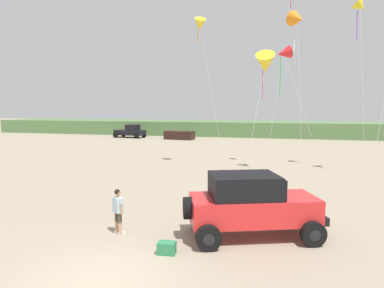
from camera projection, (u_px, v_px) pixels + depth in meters
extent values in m
plane|color=gray|center=(100.00, 279.00, 9.16)|extent=(220.00, 220.00, 0.00)
cube|color=#567A47|center=(252.00, 129.00, 55.33)|extent=(90.00, 9.15, 2.28)
cube|color=red|center=(253.00, 209.00, 12.04)|extent=(4.77, 3.25, 0.90)
cube|color=red|center=(298.00, 197.00, 12.16)|extent=(1.62, 1.97, 0.12)
cube|color=black|center=(244.00, 186.00, 11.91)|extent=(2.77, 2.45, 0.80)
cube|color=black|center=(277.00, 186.00, 12.04)|extent=(0.67, 1.60, 0.72)
cube|color=black|center=(315.00, 214.00, 12.29)|extent=(0.81, 1.76, 0.28)
cylinder|color=black|center=(188.00, 208.00, 11.80)|extent=(0.55, 0.83, 0.77)
cylinder|color=black|center=(289.00, 215.00, 13.29)|extent=(0.89, 0.57, 0.84)
cylinder|color=black|center=(289.00, 215.00, 13.29)|extent=(0.47, 0.43, 0.38)
cylinder|color=black|center=(313.00, 234.00, 11.26)|extent=(0.89, 0.57, 0.84)
cylinder|color=black|center=(313.00, 234.00, 11.26)|extent=(0.47, 0.43, 0.38)
cylinder|color=black|center=(200.00, 217.00, 12.95)|extent=(0.89, 0.57, 0.84)
cylinder|color=black|center=(200.00, 217.00, 12.95)|extent=(0.47, 0.43, 0.38)
cylinder|color=black|center=(208.00, 238.00, 10.91)|extent=(0.89, 0.57, 0.84)
cylinder|color=black|center=(208.00, 238.00, 10.91)|extent=(0.47, 0.43, 0.38)
cylinder|color=tan|center=(117.00, 227.00, 12.43)|extent=(0.14, 0.14, 0.49)
cylinder|color=#4C4233|center=(117.00, 216.00, 12.39)|extent=(0.15, 0.15, 0.36)
cube|color=silver|center=(118.00, 232.00, 12.48)|extent=(0.24, 0.28, 0.10)
cylinder|color=tan|center=(120.00, 228.00, 12.27)|extent=(0.14, 0.14, 0.49)
cylinder|color=#4C4233|center=(120.00, 218.00, 12.23)|extent=(0.15, 0.15, 0.36)
cube|color=silver|center=(121.00, 233.00, 12.32)|extent=(0.24, 0.28, 0.10)
cube|color=silver|center=(118.00, 205.00, 12.26)|extent=(0.48, 0.44, 0.54)
cylinder|color=tan|center=(115.00, 204.00, 12.45)|extent=(0.09, 0.09, 0.56)
cylinder|color=silver|center=(114.00, 199.00, 12.43)|extent=(0.11, 0.11, 0.16)
cylinder|color=tan|center=(122.00, 207.00, 12.07)|extent=(0.09, 0.09, 0.56)
cylinder|color=silver|center=(121.00, 201.00, 12.05)|extent=(0.11, 0.11, 0.16)
cylinder|color=tan|center=(118.00, 196.00, 12.23)|extent=(0.10, 0.10, 0.08)
sphere|color=tan|center=(118.00, 192.00, 12.21)|extent=(0.21, 0.21, 0.21)
sphere|color=black|center=(117.00, 192.00, 12.20)|extent=(0.21, 0.21, 0.21)
cube|color=#2D7F51|center=(167.00, 248.00, 10.69)|extent=(0.59, 0.40, 0.38)
cube|color=black|center=(130.00, 133.00, 51.76)|extent=(4.83, 2.55, 0.76)
cube|color=black|center=(133.00, 127.00, 51.46)|extent=(1.85, 2.02, 0.84)
cylinder|color=black|center=(144.00, 135.00, 52.04)|extent=(0.79, 0.37, 0.76)
cylinder|color=black|center=(136.00, 136.00, 50.12)|extent=(0.79, 0.37, 0.76)
cylinder|color=black|center=(124.00, 134.00, 53.48)|extent=(0.79, 0.37, 0.76)
cylinder|color=black|center=(116.00, 135.00, 51.56)|extent=(0.79, 0.37, 0.76)
cube|color=black|center=(179.00, 135.00, 48.75)|extent=(4.34, 2.08, 1.20)
cone|color=orange|center=(297.00, 19.00, 22.07)|extent=(1.44, 1.71, 1.47)
cylinder|color=white|center=(294.00, 38.00, 22.24)|extent=(0.05, 0.36, 1.79)
cylinder|color=silver|center=(300.00, 97.00, 19.87)|extent=(0.38, 5.62, 10.23)
cone|color=red|center=(284.00, 53.00, 18.91)|extent=(1.01, 1.18, 1.09)
cylinder|color=green|center=(280.00, 76.00, 19.08)|extent=(0.05, 0.20, 2.07)
cylinder|color=silver|center=(307.00, 122.00, 17.91)|extent=(2.56, 2.27, 7.52)
cylinder|color=silver|center=(280.00, 74.00, 22.37)|extent=(1.54, 5.23, 13.39)
cone|color=yellow|center=(265.00, 64.00, 21.21)|extent=(1.26, 1.78, 1.77)
cylinder|color=#E04C93|center=(262.00, 85.00, 21.38)|extent=(0.05, 0.08, 1.83)
cylinder|color=silver|center=(254.00, 124.00, 18.85)|extent=(0.77, 5.91, 7.24)
cone|color=yellow|center=(360.00, 6.00, 23.48)|extent=(1.29, 1.20, 1.23)
cylinder|color=purple|center=(357.00, 25.00, 23.66)|extent=(0.05, 0.38, 2.12)
cylinder|color=silver|center=(362.00, 88.00, 21.65)|extent=(0.26, 5.17, 11.47)
cone|color=yellow|center=(200.00, 25.00, 25.41)|extent=(1.39, 1.45, 1.42)
cylinder|color=orange|center=(198.00, 36.00, 25.53)|extent=(0.05, 0.25, 1.13)
cylinder|color=silver|center=(212.00, 96.00, 23.80)|extent=(2.73, 3.83, 10.67)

